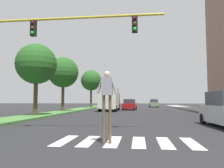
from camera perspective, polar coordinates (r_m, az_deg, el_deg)
The scene contains 12 objects.
ground_plane at distance 31.34m, azimuth 6.01°, elevation -6.87°, with size 140.00×140.00×0.00m, color #262628.
crosswalk at distance 8.12m, azimuth 3.65°, elevation -14.63°, with size 4.95×2.20×0.01m.
median_strip at distance 30.73m, azimuth -10.62°, elevation -6.74°, with size 2.85×64.00×0.15m, color #477A38.
tree_mid at distance 21.12m, azimuth -18.94°, elevation 4.85°, with size 3.64×3.64×6.41m.
tree_far at distance 28.71m, azimuth -12.48°, elevation 2.90°, with size 3.85×3.85×6.77m.
tree_distant at distance 41.44m, azimuth -5.41°, elevation 0.90°, with size 3.81×3.81×6.92m.
sidewalk_right at distance 30.61m, azimuth 23.58°, elevation -6.47°, with size 3.00×64.00×0.15m, color #9E9991.
traffic_light_gantry at distance 11.99m, azimuth -19.74°, elevation 10.07°, with size 9.38×0.30×6.00m.
pedestrian_performer at distance 7.64m, azimuth -1.32°, elevation -2.81°, with size 0.75×0.25×2.49m.
sedan_midblock at distance 33.85m, azimuth 4.57°, elevation -5.40°, with size 2.18×4.24×1.63m.
sedan_distant at distance 48.26m, azimuth 10.76°, elevation -4.95°, with size 1.80×4.45×1.68m.
truck_box_delivery at distance 30.38m, azimuth -0.62°, elevation -3.90°, with size 2.40×6.20×3.10m.
Camera 1 is at (0.45, -1.30, 1.48)m, focal length 35.42 mm.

